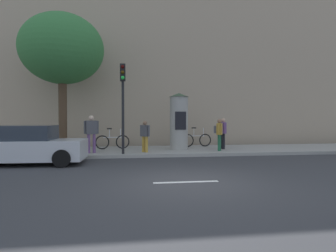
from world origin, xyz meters
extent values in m
plane|color=#38383A|center=(0.00, 0.00, 0.00)|extent=(80.00, 80.00, 0.00)
cube|color=#9E9B93|center=(0.00, 7.00, 0.07)|extent=(36.00, 4.00, 0.15)
cube|color=silver|center=(0.00, 0.00, 0.00)|extent=(1.80, 0.16, 0.01)
cube|color=tan|center=(0.00, 12.00, 5.80)|extent=(36.00, 5.00, 11.59)
cylinder|color=black|center=(-1.79, 5.35, 1.77)|extent=(0.12, 0.12, 3.23)
cube|color=black|center=(-1.79, 5.17, 3.76)|extent=(0.24, 0.24, 0.75)
sphere|color=#390605|center=(-1.79, 5.04, 3.99)|extent=(0.16, 0.16, 0.16)
sphere|color=#3C2906|center=(-1.79, 5.04, 3.75)|extent=(0.16, 0.16, 0.16)
sphere|color=green|center=(-1.79, 5.04, 3.51)|extent=(0.16, 0.16, 0.16)
cylinder|color=#9E9B93|center=(1.02, 6.84, 1.50)|extent=(0.92, 0.92, 2.69)
cone|color=#334C33|center=(1.02, 6.84, 2.94)|extent=(1.01, 1.01, 0.20)
cube|color=black|center=(1.02, 6.37, 1.63)|extent=(0.55, 0.02, 0.90)
cylinder|color=#4C3826|center=(-4.75, 7.05, 1.79)|extent=(0.40, 0.40, 3.28)
ellipsoid|color=#337238|center=(-4.75, 7.05, 5.14)|extent=(4.01, 4.01, 3.41)
cylinder|color=#724C84|center=(-3.36, 5.84, 0.59)|extent=(0.14, 0.14, 0.87)
cylinder|color=#724C84|center=(-3.12, 5.92, 0.59)|extent=(0.14, 0.14, 0.87)
cube|color=#4C4C51|center=(-3.24, 5.88, 1.33)|extent=(0.55, 0.39, 0.62)
cylinder|color=#4C4C51|center=(-3.52, 5.78, 1.33)|extent=(0.09, 0.09, 0.59)
cylinder|color=#4C4C51|center=(-2.96, 5.98, 1.33)|extent=(0.09, 0.09, 0.59)
sphere|color=beige|center=(-3.24, 5.88, 1.76)|extent=(0.24, 0.24, 0.24)
cylinder|color=#1E5938|center=(2.94, 6.08, 0.55)|extent=(0.14, 0.14, 0.79)
cylinder|color=#1E5938|center=(2.84, 5.87, 0.55)|extent=(0.14, 0.14, 0.79)
cube|color=#B78C33|center=(2.89, 5.97, 1.22)|extent=(0.42, 0.52, 0.56)
cylinder|color=#B78C33|center=(3.01, 6.22, 1.22)|extent=(0.09, 0.09, 0.53)
cylinder|color=#B78C33|center=(2.77, 5.73, 1.22)|extent=(0.09, 0.09, 0.53)
sphere|color=#8C664C|center=(2.89, 5.97, 1.61)|extent=(0.21, 0.21, 0.21)
cube|color=#4C4C51|center=(2.73, 6.05, 1.20)|extent=(0.27, 0.32, 0.36)
cylinder|color=#B78C33|center=(-0.85, 5.96, 0.52)|extent=(0.14, 0.14, 0.75)
cylinder|color=#B78C33|center=(-0.71, 5.80, 0.52)|extent=(0.14, 0.14, 0.75)
cube|color=#4C4C51|center=(-0.78, 5.88, 1.16)|extent=(0.45, 0.47, 0.53)
cylinder|color=#4C4C51|center=(-0.94, 6.07, 1.16)|extent=(0.09, 0.09, 0.50)
cylinder|color=#4C4C51|center=(-0.62, 5.68, 1.16)|extent=(0.09, 0.09, 0.50)
sphere|color=#8C664C|center=(-0.78, 5.88, 1.53)|extent=(0.20, 0.20, 0.20)
cylinder|color=black|center=(3.33, 6.63, 0.56)|extent=(0.14, 0.14, 0.81)
cylinder|color=black|center=(3.35, 6.87, 0.56)|extent=(0.14, 0.14, 0.81)
cube|color=#724C84|center=(3.34, 6.75, 1.25)|extent=(0.28, 0.51, 0.58)
cylinder|color=#724C84|center=(3.31, 6.46, 1.25)|extent=(0.09, 0.09, 0.55)
cylinder|color=#724C84|center=(3.37, 7.04, 1.25)|extent=(0.09, 0.09, 0.55)
sphere|color=tan|center=(3.34, 6.75, 1.65)|extent=(0.22, 0.22, 0.22)
torus|color=black|center=(1.73, 8.05, 0.51)|extent=(0.72, 0.15, 0.72)
torus|color=black|center=(2.77, 8.18, 0.51)|extent=(0.72, 0.15, 0.72)
cylinder|color=silver|center=(2.25, 8.12, 0.76)|extent=(0.94, 0.16, 0.04)
cylinder|color=silver|center=(2.10, 8.10, 0.96)|extent=(0.04, 0.04, 0.45)
cylinder|color=silver|center=(2.67, 8.17, 0.96)|extent=(0.04, 0.04, 0.50)
cube|color=black|center=(2.10, 8.10, 1.21)|extent=(0.25, 0.13, 0.06)
torus|color=black|center=(-2.89, 7.42, 0.51)|extent=(0.72, 0.18, 0.72)
torus|color=black|center=(-1.85, 7.60, 0.51)|extent=(0.72, 0.18, 0.72)
cylinder|color=silver|center=(-2.37, 7.51, 0.76)|extent=(0.94, 0.20, 0.04)
cylinder|color=silver|center=(-2.53, 7.49, 0.96)|extent=(0.04, 0.04, 0.45)
cylinder|color=silver|center=(-1.96, 7.58, 0.96)|extent=(0.04, 0.04, 0.50)
cube|color=black|center=(-2.53, 7.49, 1.21)|extent=(0.25, 0.14, 0.06)
cube|color=silver|center=(-5.35, 3.78, 0.55)|extent=(4.28, 1.85, 0.75)
cube|color=#262D38|center=(-5.56, 3.78, 1.20)|extent=(2.42, 1.61, 0.55)
cylinder|color=black|center=(-3.90, 2.92, 0.32)|extent=(0.65, 0.24, 0.64)
cylinder|color=black|center=(-3.84, 4.52, 0.32)|extent=(0.65, 0.24, 0.64)
camera|label=1|loc=(-1.56, -7.64, 1.73)|focal=30.69mm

